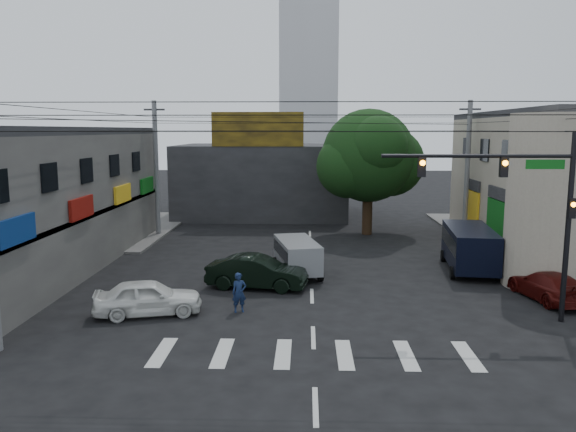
{
  "coord_description": "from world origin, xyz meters",
  "views": [
    {
      "loc": [
        -0.27,
        -21.93,
        7.25
      ],
      "look_at": [
        -1.12,
        4.0,
        3.26
      ],
      "focal_mm": 35.0,
      "sensor_mm": 36.0,
      "label": 1
    }
  ],
  "objects_px": {
    "traffic_gantry": "(525,196)",
    "white_compact": "(148,297)",
    "street_tree": "(368,156)",
    "silver_minivan": "(297,258)",
    "utility_pole_far_left": "(156,169)",
    "utility_pole_far_right": "(467,170)",
    "dark_sedan": "(257,272)",
    "navy_van": "(469,249)",
    "maroon_sedan": "(548,286)",
    "traffic_officer": "(239,293)"
  },
  "relations": [
    {
      "from": "street_tree",
      "to": "maroon_sedan",
      "type": "bearing_deg",
      "value": -68.03
    },
    {
      "from": "utility_pole_far_left",
      "to": "navy_van",
      "type": "xyz_separation_m",
      "value": [
        18.7,
        -9.17,
        -3.48
      ]
    },
    {
      "from": "white_compact",
      "to": "navy_van",
      "type": "height_order",
      "value": "navy_van"
    },
    {
      "from": "maroon_sedan",
      "to": "traffic_officer",
      "type": "bearing_deg",
      "value": -1.18
    },
    {
      "from": "utility_pole_far_left",
      "to": "maroon_sedan",
      "type": "xyz_separation_m",
      "value": [
        20.63,
        -14.2,
        -3.97
      ]
    },
    {
      "from": "utility_pole_far_right",
      "to": "silver_minivan",
      "type": "xyz_separation_m",
      "value": [
        -11.21,
        -10.33,
        -3.72
      ]
    },
    {
      "from": "traffic_gantry",
      "to": "maroon_sedan",
      "type": "relative_size",
      "value": 1.58
    },
    {
      "from": "utility_pole_far_left",
      "to": "silver_minivan",
      "type": "xyz_separation_m",
      "value": [
        9.79,
        -10.33,
        -3.72
      ]
    },
    {
      "from": "traffic_gantry",
      "to": "silver_minivan",
      "type": "height_order",
      "value": "traffic_gantry"
    },
    {
      "from": "white_compact",
      "to": "traffic_officer",
      "type": "distance_m",
      "value": 3.59
    },
    {
      "from": "traffic_gantry",
      "to": "utility_pole_far_right",
      "type": "height_order",
      "value": "utility_pole_far_right"
    },
    {
      "from": "street_tree",
      "to": "traffic_gantry",
      "type": "bearing_deg",
      "value": -78.01
    },
    {
      "from": "white_compact",
      "to": "traffic_gantry",
      "type": "bearing_deg",
      "value": -104.88
    },
    {
      "from": "street_tree",
      "to": "silver_minivan",
      "type": "height_order",
      "value": "street_tree"
    },
    {
      "from": "dark_sedan",
      "to": "silver_minivan",
      "type": "relative_size",
      "value": 1.1
    },
    {
      "from": "utility_pole_far_left",
      "to": "white_compact",
      "type": "distance_m",
      "value": 17.63
    },
    {
      "from": "utility_pole_far_left",
      "to": "traffic_gantry",
      "type": "bearing_deg",
      "value": -42.86
    },
    {
      "from": "utility_pole_far_right",
      "to": "silver_minivan",
      "type": "relative_size",
      "value": 2.1
    },
    {
      "from": "silver_minivan",
      "to": "utility_pole_far_right",
      "type": "bearing_deg",
      "value": -60.01
    },
    {
      "from": "street_tree",
      "to": "traffic_gantry",
      "type": "distance_m",
      "value": 18.42
    },
    {
      "from": "street_tree",
      "to": "utility_pole_far_left",
      "type": "relative_size",
      "value": 0.95
    },
    {
      "from": "utility_pole_far_right",
      "to": "navy_van",
      "type": "height_order",
      "value": "utility_pole_far_right"
    },
    {
      "from": "traffic_officer",
      "to": "dark_sedan",
      "type": "bearing_deg",
      "value": 64.49
    },
    {
      "from": "maroon_sedan",
      "to": "street_tree",
      "type": "bearing_deg",
      "value": -78.19
    },
    {
      "from": "traffic_gantry",
      "to": "utility_pole_far_right",
      "type": "xyz_separation_m",
      "value": [
        2.68,
        17.0,
        -0.23
      ]
    },
    {
      "from": "dark_sedan",
      "to": "traffic_officer",
      "type": "bearing_deg",
      "value": -177.36
    },
    {
      "from": "dark_sedan",
      "to": "traffic_officer",
      "type": "distance_m",
      "value": 3.49
    },
    {
      "from": "utility_pole_far_left",
      "to": "traffic_officer",
      "type": "height_order",
      "value": "utility_pole_far_left"
    },
    {
      "from": "utility_pole_far_left",
      "to": "white_compact",
      "type": "bearing_deg",
      "value": -76.55
    },
    {
      "from": "maroon_sedan",
      "to": "navy_van",
      "type": "xyz_separation_m",
      "value": [
        -1.93,
        5.03,
        0.49
      ]
    },
    {
      "from": "utility_pole_far_left",
      "to": "white_compact",
      "type": "height_order",
      "value": "utility_pole_far_left"
    },
    {
      "from": "traffic_gantry",
      "to": "traffic_officer",
      "type": "bearing_deg",
      "value": 176.11
    },
    {
      "from": "street_tree",
      "to": "navy_van",
      "type": "height_order",
      "value": "street_tree"
    },
    {
      "from": "street_tree",
      "to": "dark_sedan",
      "type": "relative_size",
      "value": 1.81
    },
    {
      "from": "utility_pole_far_right",
      "to": "white_compact",
      "type": "height_order",
      "value": "utility_pole_far_right"
    },
    {
      "from": "navy_van",
      "to": "utility_pole_far_left",
      "type": "bearing_deg",
      "value": 70.47
    },
    {
      "from": "traffic_gantry",
      "to": "silver_minivan",
      "type": "xyz_separation_m",
      "value": [
        -8.54,
        6.67,
        -3.95
      ]
    },
    {
      "from": "silver_minivan",
      "to": "traffic_officer",
      "type": "distance_m",
      "value": 6.34
    },
    {
      "from": "traffic_gantry",
      "to": "white_compact",
      "type": "relative_size",
      "value": 1.62
    },
    {
      "from": "utility_pole_far_right",
      "to": "traffic_gantry",
      "type": "bearing_deg",
      "value": -98.94
    },
    {
      "from": "traffic_gantry",
      "to": "silver_minivan",
      "type": "bearing_deg",
      "value": 142.0
    },
    {
      "from": "street_tree",
      "to": "traffic_officer",
      "type": "distance_m",
      "value": 19.19
    },
    {
      "from": "street_tree",
      "to": "silver_minivan",
      "type": "distance_m",
      "value": 13.11
    },
    {
      "from": "utility_pole_far_left",
      "to": "navy_van",
      "type": "distance_m",
      "value": 21.12
    },
    {
      "from": "street_tree",
      "to": "dark_sedan",
      "type": "height_order",
      "value": "street_tree"
    },
    {
      "from": "utility_pole_far_right",
      "to": "maroon_sedan",
      "type": "relative_size",
      "value": 2.02
    },
    {
      "from": "street_tree",
      "to": "white_compact",
      "type": "bearing_deg",
      "value": -120.64
    },
    {
      "from": "utility_pole_far_left",
      "to": "dark_sedan",
      "type": "distance_m",
      "value": 15.57
    },
    {
      "from": "utility_pole_far_right",
      "to": "silver_minivan",
      "type": "bearing_deg",
      "value": -137.33
    },
    {
      "from": "navy_van",
      "to": "traffic_officer",
      "type": "bearing_deg",
      "value": 129.11
    }
  ]
}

